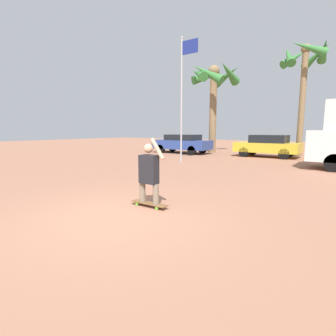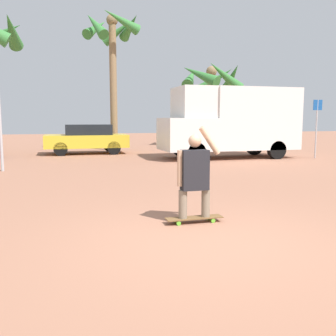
% 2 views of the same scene
% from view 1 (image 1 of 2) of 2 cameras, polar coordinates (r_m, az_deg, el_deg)
% --- Properties ---
extents(ground_plane, '(80.00, 80.00, 0.00)m').
position_cam_1_polar(ground_plane, '(5.58, -11.31, -10.38)').
color(ground_plane, '#A36B51').
extents(skateboard, '(0.96, 0.23, 0.09)m').
position_cam_1_polar(skateboard, '(6.15, -4.12, -7.73)').
color(skateboard, brown).
rests_on(skateboard, ground_plane).
extents(person_skateboarder, '(0.74, 0.22, 1.51)m').
position_cam_1_polar(person_skateboarder, '(5.99, -4.20, -0.59)').
color(person_skateboarder, gray).
rests_on(person_skateboarder, skateboard).
extents(parked_car_yellow, '(3.98, 1.88, 1.44)m').
position_cam_1_polar(parked_car_yellow, '(18.33, 20.87, 4.63)').
color(parked_car_yellow, black).
rests_on(parked_car_yellow, ground_plane).
extents(parked_car_blue, '(4.47, 1.78, 1.41)m').
position_cam_1_polar(parked_car_blue, '(20.06, 3.03, 5.43)').
color(parked_car_blue, black).
rests_on(parked_car_blue, ground_plane).
extents(palm_tree_center_background, '(3.12, 3.17, 7.35)m').
position_cam_1_polar(palm_tree_center_background, '(20.12, 27.69, 19.24)').
color(palm_tree_center_background, '#8E704C').
rests_on(palm_tree_center_background, ground_plane).
extents(palm_tree_far_left, '(3.91, 4.08, 6.74)m').
position_cam_1_polar(palm_tree_far_left, '(21.29, 9.87, 17.88)').
color(palm_tree_far_left, '#8E704C').
rests_on(palm_tree_far_left, ground_plane).
extents(flagpole, '(1.02, 0.12, 6.56)m').
position_cam_1_polar(flagpole, '(14.46, 3.29, 16.48)').
color(flagpole, '#B7B7BC').
rests_on(flagpole, ground_plane).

